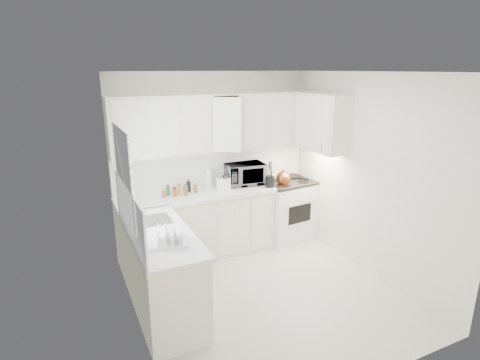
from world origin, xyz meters
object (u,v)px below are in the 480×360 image
microwave (245,172)px  dish_rack (169,234)px  tea_kettle (283,177)px  stove (287,202)px  utensil_crock (270,174)px  rice_cooker (224,182)px

microwave → dish_rack: 2.22m
tea_kettle → dish_rack: tea_kettle is taller
stove → utensil_crock: 0.71m
rice_cooker → microwave: bearing=25.0°
rice_cooker → stove: bearing=8.1°
stove → microwave: (-0.68, 0.13, 0.54)m
microwave → utensil_crock: bearing=-43.9°
tea_kettle → utensil_crock: 0.25m
tea_kettle → stove: bearing=29.0°
microwave → tea_kettle: bearing=-25.4°
tea_kettle → rice_cooker: (-0.89, 0.18, -0.01)m
microwave → rice_cooker: microwave is taller
stove → dish_rack: 2.71m
utensil_crock → rice_cooker: bearing=163.9°
tea_kettle → rice_cooker: tea_kettle is taller
tea_kettle → utensil_crock: bearing=170.1°
stove → microwave: microwave is taller
rice_cooker → utensil_crock: utensil_crock is taller
stove → rice_cooker: bearing=172.9°
rice_cooker → dish_rack: (-1.20, -1.43, -0.00)m
stove → rice_cooker: (-1.07, 0.02, 0.45)m
tea_kettle → utensil_crock: (-0.23, -0.01, 0.08)m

